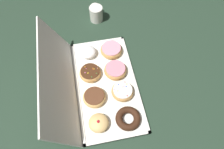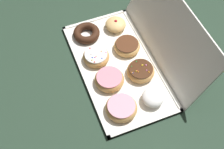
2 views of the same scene
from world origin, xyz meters
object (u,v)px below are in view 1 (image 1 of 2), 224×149
jelly_filled_donut_4 (99,123)px  powdered_filled_donut_7 (88,52)px  pink_frosted_donut_2 (115,70)px  chocolate_frosted_donut_5 (94,97)px  sprinkle_donut_6 (90,73)px  pink_frosted_donut_3 (111,50)px  chocolate_cake_ring_donut_0 (128,118)px  coffee_mug (96,13)px  donut_box (106,84)px  sprinkle_donut_1 (123,91)px

jelly_filled_donut_4 → powdered_filled_donut_7: size_ratio=1.07×
pink_frosted_donut_2 → jelly_filled_donut_4: jelly_filled_donut_4 is taller
chocolate_frosted_donut_5 → sprinkle_donut_6: 0.14m
jelly_filled_donut_4 → pink_frosted_donut_3: bearing=-19.0°
chocolate_cake_ring_donut_0 → sprinkle_donut_6: 0.30m
pink_frosted_donut_3 → coffee_mug: bearing=8.2°
chocolate_frosted_donut_5 → powdered_filled_donut_7: size_ratio=1.31×
sprinkle_donut_6 → powdered_filled_donut_7: size_ratio=1.31×
donut_box → jelly_filled_donut_4: jelly_filled_donut_4 is taller
sprinkle_donut_6 → powdered_filled_donut_7: powdered_filled_donut_7 is taller
chocolate_frosted_donut_5 → sprinkle_donut_6: sprinkle_donut_6 is taller
sprinkle_donut_1 → powdered_filled_donut_7: 0.29m
chocolate_frosted_donut_5 → powdered_filled_donut_7: (0.27, -0.01, 0.00)m
chocolate_frosted_donut_5 → pink_frosted_donut_2: bearing=-45.2°
sprinkle_donut_1 → coffee_mug: size_ratio=1.10×
donut_box → pink_frosted_donut_2: pink_frosted_donut_2 is taller
chocolate_frosted_donut_5 → chocolate_cake_ring_donut_0: bearing=-134.7°
sprinkle_donut_1 → pink_frosted_donut_3: 0.26m
sprinkle_donut_6 → coffee_mug: 0.41m
coffee_mug → pink_frosted_donut_3: bearing=-171.8°
powdered_filled_donut_7 → coffee_mug: (0.27, -0.09, 0.02)m
sprinkle_donut_1 → pink_frosted_donut_2: (0.12, 0.01, 0.00)m
pink_frosted_donut_3 → pink_frosted_donut_2: bearing=178.3°
sprinkle_donut_1 → sprinkle_donut_6: 0.19m
powdered_filled_donut_7 → sprinkle_donut_6: bearing=176.3°
jelly_filled_donut_4 → chocolate_frosted_donut_5: size_ratio=0.82×
chocolate_frosted_donut_5 → coffee_mug: bearing=-9.9°
pink_frosted_donut_3 → powdered_filled_donut_7: (0.01, 0.13, 0.00)m
pink_frosted_donut_3 → sprinkle_donut_6: (-0.12, 0.13, 0.00)m
donut_box → chocolate_frosted_donut_5: (-0.07, 0.07, 0.02)m
sprinkle_donut_1 → pink_frosted_donut_3: (0.26, 0.01, 0.00)m
donut_box → pink_frosted_donut_2: 0.09m
pink_frosted_donut_3 → chocolate_frosted_donut_5: size_ratio=1.08×
jelly_filled_donut_4 → powdered_filled_donut_7: jelly_filled_donut_4 is taller
sprinkle_donut_1 → donut_box: bearing=47.5°
donut_box → chocolate_cake_ring_donut_0: (-0.20, -0.06, 0.02)m
chocolate_frosted_donut_5 → powdered_filled_donut_7: powdered_filled_donut_7 is taller
pink_frosted_donut_2 → pink_frosted_donut_3: pink_frosted_donut_2 is taller
pink_frosted_donut_2 → chocolate_frosted_donut_5: pink_frosted_donut_2 is taller
sprinkle_donut_1 → chocolate_frosted_donut_5: 0.14m
pink_frosted_donut_2 → sprinkle_donut_6: (0.01, 0.13, -0.00)m
chocolate_cake_ring_donut_0 → jelly_filled_donut_4: (0.00, 0.13, 0.01)m
pink_frosted_donut_3 → chocolate_cake_ring_donut_0: bearing=-179.9°
coffee_mug → sprinkle_donut_6: bearing=166.7°
jelly_filled_donut_4 → sprinkle_donut_6: size_ratio=0.82×
chocolate_frosted_donut_5 → coffee_mug: 0.54m
sprinkle_donut_1 → pink_frosted_donut_3: sprinkle_donut_1 is taller
donut_box → sprinkle_donut_1: (-0.06, -0.07, 0.02)m
donut_box → coffee_mug: size_ratio=5.67×
powdered_filled_donut_7 → pink_frosted_donut_2: bearing=-138.4°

